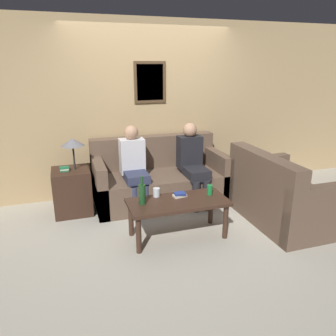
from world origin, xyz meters
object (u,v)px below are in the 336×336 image
Objects in this scene: wine_bottle at (142,194)px; person_right at (193,161)px; couch_main at (159,180)px; coffee_table at (178,206)px; couch_side at (281,198)px; person_left at (134,165)px; drinking_glass at (157,192)px.

wine_bottle is 0.28× the size of person_right.
couch_main reaches higher than wine_bottle.
coffee_table is at bearing -120.76° from person_right.
couch_main is at bearing 48.53° from couch_side.
person_right reaches higher than coffee_table.
person_left is (0.11, 0.93, 0.05)m from wine_bottle.
couch_side reaches higher than wine_bottle.
person_left is (-0.30, 0.98, 0.23)m from coffee_table.
couch_side is at bearing -1.88° from wine_bottle.
person_right is (-0.86, 0.94, 0.31)m from couch_side.
coffee_table is 0.31m from drinking_glass.
wine_bottle is 0.27m from drinking_glass.
wine_bottle is (-0.52, -1.09, 0.27)m from couch_main.
couch_side is 4.27× the size of wine_bottle.
drinking_glass is at bearing 35.82° from wine_bottle.
couch_main is 1.65× the size of coffee_table.
coffee_table is at bearing -44.57° from drinking_glass.
coffee_table is at bearing 89.45° from couch_side.
wine_bottle is at bearing 173.57° from coffee_table.
wine_bottle is at bearing 88.12° from couch_side.
couch_side reaches higher than drinking_glass.
couch_side is 13.17× the size of drinking_glass.
drinking_glass is (-0.31, -0.94, 0.20)m from couch_main.
drinking_glass is 0.09× the size of person_right.
couch_main is at bearing 154.90° from person_right.
couch_side is at bearing -47.74° from person_right.
person_left is 0.85m from person_right.
drinking_glass is at bearing 82.52° from couch_side.
person_right is (0.96, 0.88, 0.04)m from wine_bottle.
coffee_table is at bearing -73.14° from person_left.
drinking_glass reaches higher than coffee_table.
wine_bottle is at bearing -144.18° from drinking_glass.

